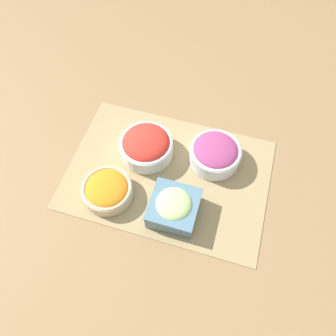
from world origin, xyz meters
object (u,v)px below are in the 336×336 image
(tomato_bowl, at_px, (146,145))
(cucumber_bowl, at_px, (174,207))
(onion_bowl, at_px, (216,153))
(carrot_bowl, at_px, (107,190))

(tomato_bowl, xyz_separation_m, cucumber_bowl, (-0.13, 0.16, -0.00))
(onion_bowl, distance_m, cucumber_bowl, 0.20)
(carrot_bowl, bearing_deg, tomato_bowl, -109.82)
(onion_bowl, relative_size, carrot_bowl, 1.06)
(tomato_bowl, relative_size, carrot_bowl, 1.13)
(tomato_bowl, distance_m, carrot_bowl, 0.17)
(onion_bowl, height_order, tomato_bowl, tomato_bowl)
(tomato_bowl, bearing_deg, carrot_bowl, 70.18)
(onion_bowl, relative_size, cucumber_bowl, 1.16)
(onion_bowl, height_order, carrot_bowl, onion_bowl)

